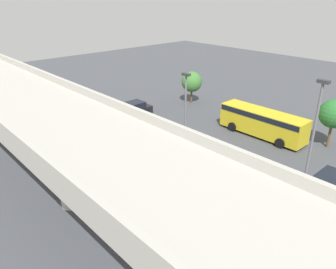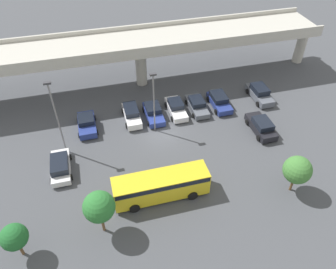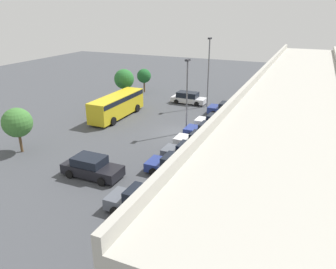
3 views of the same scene
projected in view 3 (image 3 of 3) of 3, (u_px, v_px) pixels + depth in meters
ground_plane at (175, 133)px, 34.40m from camera, size 104.51×104.51×0.00m
highway_overpass at (298, 89)px, 28.01m from camera, size 50.25×6.93×7.09m
parked_car_0 at (188, 98)px, 44.77m from camera, size 2.10×4.72×1.55m
parked_car_1 at (227, 109)px, 39.79m from camera, size 2.23×4.41×1.54m
parked_car_2 at (218, 123)px, 35.06m from camera, size 1.99×4.67×1.61m
parked_car_3 at (208, 131)px, 32.93m from camera, size 2.15×4.54×1.49m
parked_car_4 at (201, 141)px, 30.38m from camera, size 2.05×4.75×1.52m
parked_car_5 at (190, 153)px, 28.11m from camera, size 2.07×4.69×1.44m
parked_car_6 at (176, 166)px, 25.57m from camera, size 2.16×4.54×1.55m
parked_car_7 at (92, 167)px, 25.34m from camera, size 2.18×4.74×1.62m
parked_car_8 at (144, 203)px, 20.61m from camera, size 2.13×4.88×1.72m
shuttle_bus at (117, 104)px, 38.84m from camera, size 8.90×2.61×2.64m
lamp_post_near_aisle at (209, 68)px, 41.62m from camera, size 0.70×0.35×8.85m
lamp_post_mid_lot at (187, 91)px, 32.85m from camera, size 0.70×0.35×7.64m
tree_front_left at (144, 76)px, 50.11m from camera, size 2.15×2.15×3.59m
tree_front_centre at (124, 79)px, 43.95m from camera, size 2.66×2.66×4.65m
tree_front_right at (17, 123)px, 28.91m from camera, size 2.64×2.64×4.13m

